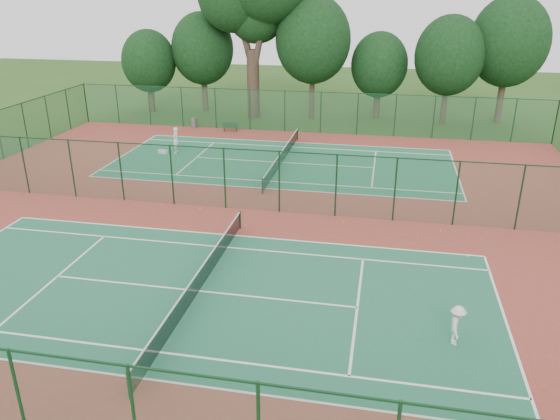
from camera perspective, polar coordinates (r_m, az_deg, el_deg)
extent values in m
plane|color=#284C17|center=(30.49, -2.91, 0.02)|extent=(120.00, 120.00, 0.00)
cube|color=maroon|center=(30.48, -2.91, 0.03)|extent=(40.00, 36.00, 0.01)
cube|color=#1F6244|center=(22.75, -8.39, -8.38)|extent=(23.77, 10.97, 0.01)
cube|color=#206743|center=(38.76, 0.28, 4.99)|extent=(23.77, 10.97, 0.01)
cube|color=#1C5534|center=(46.92, 2.38, 10.21)|extent=(40.00, 0.02, 3.50)
cube|color=#163D21|center=(46.59, 2.42, 12.27)|extent=(40.00, 0.05, 0.05)
cube|color=#194B32|center=(15.21, -20.48, -19.42)|extent=(40.00, 0.02, 3.50)
cube|color=#153B1F|center=(14.17, -21.42, -14.18)|extent=(40.00, 0.05, 0.05)
cube|color=#194B2F|center=(29.87, -2.98, 3.13)|extent=(40.00, 0.02, 3.50)
cube|color=#123217|center=(29.35, -3.04, 6.29)|extent=(40.00, 0.05, 0.05)
cylinder|color=#12341D|center=(17.69, -15.51, -17.29)|extent=(0.10, 0.10, 0.97)
cylinder|color=#12341D|center=(27.98, -4.20, -1.03)|extent=(0.10, 0.10, 0.97)
cube|color=black|center=(22.52, -8.45, -7.36)|extent=(0.02, 12.80, 0.85)
cube|color=white|center=(22.31, -8.52, -6.38)|extent=(0.04, 12.80, 0.06)
cylinder|color=#12321B|center=(32.67, -1.84, 2.51)|extent=(0.10, 0.10, 0.97)
cylinder|color=#12321B|center=(44.70, 1.84, 7.95)|extent=(0.10, 0.10, 0.97)
cube|color=black|center=(38.62, 0.28, 5.65)|extent=(0.02, 12.80, 0.85)
cube|color=white|center=(38.50, 0.28, 6.27)|extent=(0.04, 12.80, 0.06)
imported|color=silver|center=(20.09, 17.99, -11.38)|extent=(0.64, 1.00, 1.48)
imported|color=silver|center=(41.65, -10.85, 7.19)|extent=(0.47, 0.70, 1.92)
cylinder|color=slate|center=(49.18, -9.01, 8.97)|extent=(0.62, 0.62, 0.87)
cube|color=#13371D|center=(47.70, -5.84, 8.41)|extent=(0.12, 0.35, 0.38)
cube|color=#13371D|center=(47.58, -4.61, 8.42)|extent=(0.12, 0.35, 0.38)
cube|color=#13371D|center=(47.59, -5.24, 8.66)|extent=(1.32, 0.57, 0.04)
cube|color=#13371D|center=(47.38, -5.27, 8.84)|extent=(1.27, 0.26, 0.38)
cube|color=silver|center=(41.85, -12.14, 5.98)|extent=(0.78, 0.46, 0.27)
sphere|color=yellow|center=(29.04, 6.69, -1.18)|extent=(0.07, 0.07, 0.07)
sphere|color=#CDED37|center=(28.96, 16.42, -2.06)|extent=(0.06, 0.06, 0.06)
sphere|color=#D2E335|center=(30.86, -8.36, 0.18)|extent=(0.07, 0.07, 0.07)
cylinder|color=#3A281F|center=(52.45, -2.81, 13.01)|extent=(1.15, 1.15, 6.25)
cylinder|color=#3A281F|center=(52.44, -3.87, 18.15)|extent=(2.12, 0.62, 6.21)
cylinder|color=#3A281F|center=(51.47, -1.91, 18.45)|extent=(1.98, 0.58, 6.74)
sphere|color=black|center=(52.58, -2.48, 19.89)|extent=(5.42, 5.42, 5.42)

